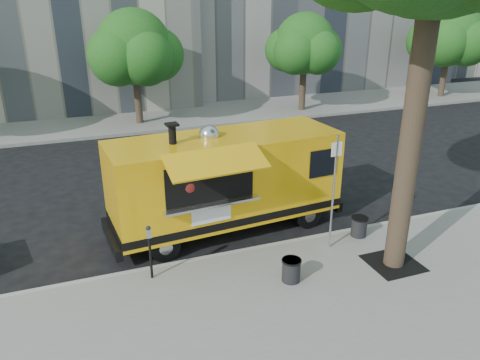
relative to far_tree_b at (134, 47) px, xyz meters
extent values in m
plane|color=black|center=(1.00, -12.70, -3.83)|extent=(120.00, 120.00, 0.00)
cube|color=gray|center=(1.00, -16.70, -3.76)|extent=(60.00, 6.00, 0.15)
cube|color=#999993|center=(1.00, -13.63, -3.76)|extent=(60.00, 0.14, 0.16)
cube|color=gray|center=(1.00, 0.80, -3.76)|extent=(60.00, 5.00, 0.15)
cylinder|color=#33261C|center=(3.60, -15.50, -0.43)|extent=(0.48, 0.48, 6.50)
cube|color=black|center=(3.60, -15.50, -3.68)|extent=(1.20, 1.20, 0.02)
cylinder|color=#33261C|center=(0.00, 0.00, -2.38)|extent=(0.36, 0.36, 2.60)
sphere|color=#144B14|center=(0.00, 0.00, 0.02)|extent=(3.60, 3.60, 3.60)
cylinder|color=#33261C|center=(9.00, -0.30, -2.38)|extent=(0.36, 0.36, 2.60)
sphere|color=#144B14|center=(9.00, -0.30, -0.09)|extent=(3.24, 3.24, 3.24)
cylinder|color=#33261C|center=(19.00, -0.10, -2.38)|extent=(0.36, 0.36, 2.60)
sphere|color=#144B14|center=(19.00, -0.10, 0.07)|extent=(3.78, 3.78, 3.78)
cylinder|color=silver|center=(2.55, -14.25, -2.18)|extent=(0.06, 0.06, 3.00)
cube|color=white|center=(2.55, -14.25, -1.03)|extent=(0.28, 0.02, 0.35)
cylinder|color=black|center=(-2.00, -14.05, -3.16)|extent=(0.06, 0.06, 1.05)
cube|color=silver|center=(-2.00, -14.05, -2.53)|extent=(0.10, 0.08, 0.22)
sphere|color=black|center=(-2.00, -14.05, -2.40)|extent=(0.11, 0.11, 0.11)
cube|color=#FAB40D|center=(0.48, -12.10, -2.23)|extent=(6.37, 2.60, 2.25)
cube|color=black|center=(0.48, -12.10, -3.14)|extent=(6.39, 2.62, 0.21)
cube|color=black|center=(3.65, -11.84, -3.40)|extent=(0.34, 2.01, 0.29)
cube|color=black|center=(-2.70, -12.36, -3.40)|extent=(0.34, 2.01, 0.29)
cube|color=black|center=(3.59, -11.85, -1.87)|extent=(0.19, 1.68, 0.91)
cylinder|color=black|center=(2.69, -12.80, -3.45)|extent=(0.78, 0.33, 0.77)
cylinder|color=black|center=(2.55, -11.05, -3.45)|extent=(0.78, 0.33, 0.77)
cylinder|color=black|center=(-1.50, -13.14, -3.45)|extent=(0.78, 0.33, 0.77)
cylinder|color=black|center=(-1.65, -11.39, -3.45)|extent=(0.78, 0.33, 0.77)
cube|color=black|center=(-0.30, -13.16, -1.87)|extent=(2.30, 0.36, 1.00)
cube|color=silver|center=(-0.29, -13.32, -2.41)|extent=(2.52, 0.55, 0.06)
cube|color=#FAB40D|center=(-0.26, -13.66, -1.19)|extent=(2.46, 1.10, 0.40)
cube|color=white|center=(-0.30, -13.24, -2.71)|extent=(1.05, 0.12, 0.48)
cylinder|color=black|center=(-0.95, -12.22, -0.87)|extent=(0.19, 0.19, 0.53)
sphere|color=silver|center=(0.08, -11.94, -1.06)|extent=(0.54, 0.54, 0.54)
sphere|color=maroon|center=(-0.85, -12.91, -1.92)|extent=(0.80, 0.80, 0.80)
cylinder|color=#FF590C|center=(-0.83, -13.14, -2.05)|extent=(0.33, 0.14, 0.33)
cylinder|color=black|center=(0.95, -15.28, -3.41)|extent=(0.42, 0.42, 0.54)
cylinder|color=black|center=(0.95, -15.28, -3.16)|extent=(0.45, 0.45, 0.04)
cylinder|color=black|center=(3.60, -14.00, -3.41)|extent=(0.42, 0.42, 0.54)
cylinder|color=black|center=(3.60, -14.00, -3.16)|extent=(0.45, 0.45, 0.04)
camera|label=1|loc=(-3.31, -23.36, 2.43)|focal=35.00mm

